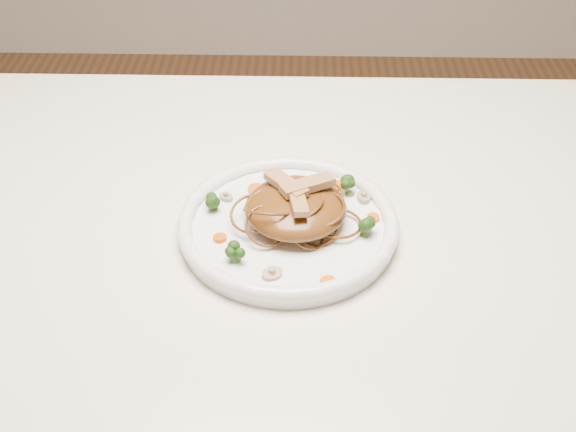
{
  "coord_description": "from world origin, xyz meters",
  "views": [
    {
      "loc": [
        0.05,
        -0.79,
        1.38
      ],
      "look_at": [
        0.03,
        -0.04,
        0.78
      ],
      "focal_mm": 46.01,
      "sensor_mm": 36.0,
      "label": 1
    }
  ],
  "objects": [
    {
      "name": "plate",
      "position": [
        0.03,
        -0.04,
        0.76
      ],
      "size": [
        0.34,
        0.34,
        0.02
      ],
      "primitive_type": "cylinder",
      "rotation": [
        0.0,
        0.0,
        0.21
      ],
      "color": "white",
      "rests_on": "table"
    },
    {
      "name": "broccoli_2",
      "position": [
        -0.03,
        -0.11,
        0.78
      ],
      "size": [
        0.04,
        0.04,
        0.03
      ],
      "primitive_type": null,
      "rotation": [
        0.0,
        0.0,
        -0.37
      ],
      "color": "#1F460E",
      "rests_on": "plate"
    },
    {
      "name": "broccoli_0",
      "position": [
        0.12,
        0.03,
        0.78
      ],
      "size": [
        0.03,
        0.03,
        0.03
      ],
      "primitive_type": null,
      "rotation": [
        0.0,
        0.0,
        -0.18
      ],
      "color": "#1F460E",
      "rests_on": "plate"
    },
    {
      "name": "carrot_2",
      "position": [
        0.15,
        -0.03,
        0.77
      ],
      "size": [
        0.02,
        0.02,
        0.0
      ],
      "primitive_type": "cylinder",
      "rotation": [
        0.0,
        0.0,
        -0.27
      ],
      "color": "#E55A08",
      "rests_on": "plate"
    },
    {
      "name": "carrot_3",
      "position": [
        -0.01,
        0.03,
        0.77
      ],
      "size": [
        0.03,
        0.03,
        0.0
      ],
      "primitive_type": "cylinder",
      "rotation": [
        0.0,
        0.0,
        -0.24
      ],
      "color": "#E55A08",
      "rests_on": "plate"
    },
    {
      "name": "mushroom_0",
      "position": [
        0.02,
        -0.14,
        0.77
      ],
      "size": [
        0.04,
        0.04,
        0.01
      ],
      "primitive_type": "cylinder",
      "rotation": [
        0.0,
        0.0,
        0.53
      ],
      "color": "tan",
      "rests_on": "plate"
    },
    {
      "name": "mushroom_3",
      "position": [
        0.09,
        0.04,
        0.77
      ],
      "size": [
        0.03,
        0.03,
        0.01
      ],
      "primitive_type": "cylinder",
      "rotation": [
        0.0,
        0.0,
        2.09
      ],
      "color": "tan",
      "rests_on": "plate"
    },
    {
      "name": "chicken_c",
      "position": [
        0.05,
        -0.05,
        0.82
      ],
      "size": [
        0.03,
        0.06,
        0.01
      ],
      "primitive_type": "cube",
      "rotation": [
        0.0,
        0.0,
        4.88
      ],
      "color": "tan",
      "rests_on": "noodle_mound"
    },
    {
      "name": "chicken_b",
      "position": [
        0.03,
        -0.02,
        0.82
      ],
      "size": [
        0.06,
        0.07,
        0.01
      ],
      "primitive_type": "cube",
      "rotation": [
        0.0,
        0.0,
        2.28
      ],
      "color": "tan",
      "rests_on": "noodle_mound"
    },
    {
      "name": "carrot_4",
      "position": [
        0.08,
        -0.15,
        0.77
      ],
      "size": [
        0.02,
        0.02,
        0.0
      ],
      "primitive_type": "cylinder",
      "rotation": [
        0.0,
        0.0,
        -0.06
      ],
      "color": "#E55A08",
      "rests_on": "plate"
    },
    {
      "name": "broccoli_3",
      "position": [
        0.13,
        -0.06,
        0.78
      ],
      "size": [
        0.03,
        0.03,
        0.03
      ],
      "primitive_type": null,
      "rotation": [
        0.0,
        0.0,
        0.14
      ],
      "color": "#1F460E",
      "rests_on": "plate"
    },
    {
      "name": "noodle_mound",
      "position": [
        0.04,
        -0.03,
        0.79
      ],
      "size": [
        0.14,
        0.14,
        0.04
      ],
      "primitive_type": "ellipsoid",
      "rotation": [
        0.0,
        0.0,
        -0.06
      ],
      "color": "#5A3111",
      "rests_on": "plate"
    },
    {
      "name": "chicken_a",
      "position": [
        0.06,
        -0.02,
        0.82
      ],
      "size": [
        0.08,
        0.06,
        0.01
      ],
      "primitive_type": "cube",
      "rotation": [
        0.0,
        0.0,
        0.51
      ],
      "color": "tan",
      "rests_on": "noodle_mound"
    },
    {
      "name": "table",
      "position": [
        0.0,
        0.0,
        0.65
      ],
      "size": [
        1.2,
        0.8,
        0.75
      ],
      "color": "white",
      "rests_on": "ground"
    },
    {
      "name": "carrot_0",
      "position": [
        0.1,
        0.04,
        0.77
      ],
      "size": [
        0.02,
        0.02,
        0.0
      ],
      "primitive_type": "cylinder",
      "rotation": [
        0.0,
        0.0,
        -0.01
      ],
      "color": "#E55A08",
      "rests_on": "plate"
    },
    {
      "name": "broccoli_1",
      "position": [
        -0.07,
        -0.01,
        0.78
      ],
      "size": [
        0.03,
        0.03,
        0.03
      ],
      "primitive_type": null,
      "rotation": [
        0.0,
        0.0,
        0.12
      ],
      "color": "#1F460E",
      "rests_on": "plate"
    },
    {
      "name": "mushroom_1",
      "position": [
        0.14,
        0.02,
        0.77
      ],
      "size": [
        0.03,
        0.03,
        0.01
      ],
      "primitive_type": "cylinder",
      "rotation": [
        0.0,
        0.0,
        1.65
      ],
      "color": "tan",
      "rests_on": "plate"
    },
    {
      "name": "mushroom_2",
      "position": [
        -0.05,
        0.01,
        0.77
      ],
      "size": [
        0.03,
        0.03,
        0.01
      ],
      "primitive_type": "cylinder",
      "rotation": [
        0.0,
        0.0,
        -0.56
      ],
      "color": "tan",
      "rests_on": "plate"
    },
    {
      "name": "carrot_1",
      "position": [
        -0.05,
        -0.07,
        0.77
      ],
      "size": [
        0.02,
        0.02,
        0.0
      ],
      "primitive_type": "cylinder",
      "rotation": [
        0.0,
        0.0,
        -0.09
      ],
      "color": "#E55A08",
      "rests_on": "plate"
    }
  ]
}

